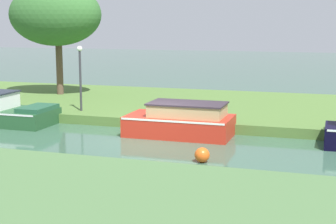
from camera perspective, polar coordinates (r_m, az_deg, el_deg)
The scene contains 6 objects.
ground_plane at distance 19.27m, azimuth -2.21°, elevation -3.16°, with size 120.00×120.00×0.00m, color #385B46.
riverbank_far at distance 25.80m, azimuth 3.08°, elevation 0.61°, with size 72.00×10.00×0.40m, color #4C6E31.
red_narrowboat at distance 19.99m, azimuth 1.46°, elevation -1.00°, with size 4.04×2.07×1.30m.
willow_tree_left at distance 28.81m, azimuth -12.26°, elevation 10.33°, with size 5.18×3.58×5.96m.
lamp_post at distance 23.42m, azimuth -9.58°, elevation 4.53°, with size 0.24×0.24×2.89m.
channel_buoy at distance 16.32m, azimuth 3.75°, elevation -4.71°, with size 0.47×0.47×0.47m, color #E55919.
Camera 1 is at (6.41, -17.65, 4.33)m, focal length 55.77 mm.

